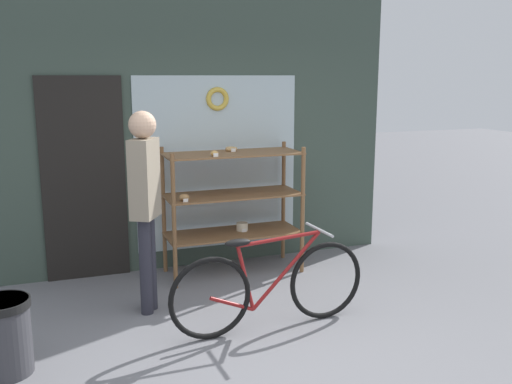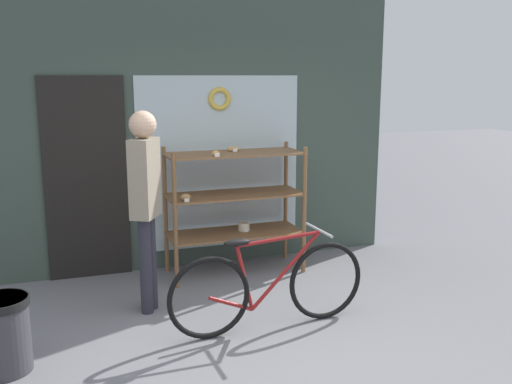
# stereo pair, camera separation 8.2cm
# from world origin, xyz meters

# --- Properties ---
(ground_plane) EXTENTS (30.00, 30.00, 0.00)m
(ground_plane) POSITION_xyz_m (0.00, 0.00, 0.00)
(ground_plane) COLOR slate
(storefront_facade) EXTENTS (4.43, 0.13, 3.06)m
(storefront_facade) POSITION_xyz_m (-0.04, 2.52, 1.49)
(storefront_facade) COLOR #3D4C42
(storefront_facade) RESTS_ON ground_plane
(display_case) EXTENTS (1.43, 0.57, 1.37)m
(display_case) POSITION_xyz_m (0.25, 2.09, 0.83)
(display_case) COLOR brown
(display_case) RESTS_ON ground_plane
(bicycle) EXTENTS (1.75, 0.46, 0.83)m
(bicycle) POSITION_xyz_m (0.10, 0.64, 0.37)
(bicycle) COLOR black
(bicycle) RESTS_ON ground_plane
(pedestrian) EXTENTS (0.32, 0.37, 1.81)m
(pedestrian) POSITION_xyz_m (-0.79, 1.35, 1.08)
(pedestrian) COLOR #282833
(pedestrian) RESTS_ON ground_plane
(trash_bin) EXTENTS (0.40, 0.40, 0.56)m
(trash_bin) POSITION_xyz_m (-1.95, 0.59, 0.31)
(trash_bin) COLOR #38383D
(trash_bin) RESTS_ON ground_plane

